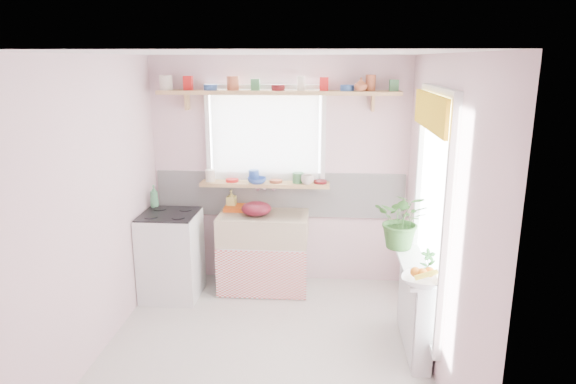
{
  "coord_description": "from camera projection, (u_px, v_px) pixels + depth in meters",
  "views": [
    {
      "loc": [
        0.51,
        -3.9,
        2.46
      ],
      "look_at": [
        0.17,
        0.55,
        1.3
      ],
      "focal_mm": 32.0,
      "sensor_mm": 36.0,
      "label": 1
    }
  ],
  "objects": [
    {
      "name": "soap_bottle_sink",
      "position": [
        231.0,
        199.0,
        5.65
      ],
      "size": [
        0.1,
        0.1,
        0.21
      ],
      "primitive_type": "imported",
      "rotation": [
        0.0,
        0.0,
        -0.07
      ],
      "color": "#D1C45D",
      "rests_on": "sink_unit"
    },
    {
      "name": "cooker_bottle",
      "position": [
        154.0,
        196.0,
        5.48
      ],
      "size": [
        0.1,
        0.11,
        0.24
      ],
      "primitive_type": "imported",
      "rotation": [
        0.0,
        0.0,
        0.15
      ],
      "color": "#448959",
      "rests_on": "cooker"
    },
    {
      "name": "radiator_ledge",
      "position": [
        415.0,
        306.0,
        4.42
      ],
      "size": [
        0.22,
        0.95,
        0.78
      ],
      "color": "white",
      "rests_on": "ground"
    },
    {
      "name": "sill_crockery",
      "position": [
        260.0,
        177.0,
        5.55
      ],
      "size": [
        1.35,
        0.11,
        0.12
      ],
      "color": "silver",
      "rests_on": "windowsill"
    },
    {
      "name": "windowsill",
      "position": [
        265.0,
        184.0,
        5.57
      ],
      "size": [
        1.4,
        0.22,
        0.04
      ],
      "primitive_type": "cube",
      "color": "tan",
      "rests_on": "room"
    },
    {
      "name": "room",
      "position": [
        342.0,
        177.0,
        4.85
      ],
      "size": [
        3.2,
        3.2,
        3.2
      ],
      "color": "beige",
      "rests_on": "ground"
    },
    {
      "name": "sill_cup",
      "position": [
        307.0,
        180.0,
        5.46
      ],
      "size": [
        0.15,
        0.15,
        0.1
      ],
      "primitive_type": "imported",
      "rotation": [
        0.0,
        0.0,
        -0.17
      ],
      "color": "beige",
      "rests_on": "windowsill"
    },
    {
      "name": "fruit_bowl",
      "position": [
        422.0,
        280.0,
        3.93
      ],
      "size": [
        0.4,
        0.4,
        0.08
      ],
      "primitive_type": "imported",
      "rotation": [
        0.0,
        0.0,
        -0.36
      ],
      "color": "silver",
      "rests_on": "radiator_ledge"
    },
    {
      "name": "sink_unit",
      "position": [
        264.0,
        251.0,
        5.57
      ],
      "size": [
        0.95,
        0.65,
        1.11
      ],
      "color": "white",
      "rests_on": "ground"
    },
    {
      "name": "herb_pot",
      "position": [
        428.0,
        263.0,
        4.06
      ],
      "size": [
        0.13,
        0.1,
        0.23
      ],
      "primitive_type": "imported",
      "rotation": [
        0.0,
        0.0,
        0.19
      ],
      "color": "#2D712D",
      "rests_on": "radiator_ledge"
    },
    {
      "name": "pine_shelf",
      "position": [
        278.0,
        93.0,
        5.3
      ],
      "size": [
        2.52,
        0.24,
        0.04
      ],
      "primitive_type": "cube",
      "color": "tan",
      "rests_on": "room"
    },
    {
      "name": "colander",
      "position": [
        256.0,
        209.0,
        5.42
      ],
      "size": [
        0.38,
        0.38,
        0.14
      ],
      "primitive_type": "ellipsoid",
      "rotation": [
        0.0,
        0.0,
        0.2
      ],
      "color": "#570E1B",
      "rests_on": "sink_unit"
    },
    {
      "name": "cooker",
      "position": [
        171.0,
        255.0,
        5.39
      ],
      "size": [
        0.58,
        0.58,
        0.93
      ],
      "color": "white",
      "rests_on": "ground"
    },
    {
      "name": "shelf_crockery",
      "position": [
        278.0,
        85.0,
        5.28
      ],
      "size": [
        2.47,
        0.11,
        0.12
      ],
      "color": "silver",
      "rests_on": "pine_shelf"
    },
    {
      "name": "jade_plant",
      "position": [
        403.0,
        220.0,
        4.65
      ],
      "size": [
        0.58,
        0.54,
        0.54
      ],
      "primitive_type": "imported",
      "rotation": [
        0.0,
        0.0,
        -0.3
      ],
      "color": "#336227",
      "rests_on": "radiator_ledge"
    },
    {
      "name": "dish_tray",
      "position": [
        246.0,
        207.0,
        5.67
      ],
      "size": [
        0.45,
        0.34,
        0.04
      ],
      "primitive_type": "cube",
      "rotation": [
        0.0,
        0.0,
        -0.01
      ],
      "color": "#E75814",
      "rests_on": "sink_unit"
    },
    {
      "name": "sill_bowl",
      "position": [
        257.0,
        180.0,
        5.5
      ],
      "size": [
        0.26,
        0.26,
        0.06
      ],
      "primitive_type": "imported",
      "rotation": [
        0.0,
        0.0,
        0.36
      ],
      "color": "#3558AE",
      "rests_on": "windowsill"
    },
    {
      "name": "fruit",
      "position": [
        423.0,
        273.0,
        3.92
      ],
      "size": [
        0.2,
        0.14,
        0.1
      ],
      "color": "orange",
      "rests_on": "fruit_bowl"
    },
    {
      "name": "shelf_vase",
      "position": [
        361.0,
        84.0,
        5.16
      ],
      "size": [
        0.14,
        0.14,
        0.14
      ],
      "primitive_type": "imported",
      "rotation": [
        0.0,
        0.0,
        0.08
      ],
      "color": "#B75E38",
      "rests_on": "pine_shelf"
    }
  ]
}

